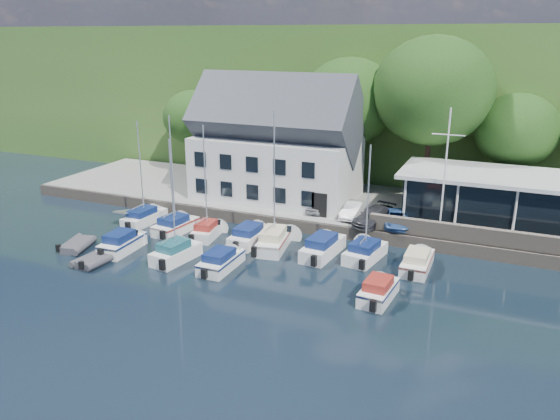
% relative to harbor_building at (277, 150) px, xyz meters
% --- Properties ---
extents(ground, '(180.00, 180.00, 0.00)m').
position_rel_harbor_building_xyz_m(ground, '(7.00, -16.50, -5.35)').
color(ground, black).
rests_on(ground, ground).
extents(quay, '(60.00, 13.00, 1.00)m').
position_rel_harbor_building_xyz_m(quay, '(7.00, 1.00, -4.85)').
color(quay, gray).
rests_on(quay, ground).
extents(quay_face, '(60.00, 0.30, 1.00)m').
position_rel_harbor_building_xyz_m(quay_face, '(7.00, -5.50, -4.85)').
color(quay_face, '#6C6356').
rests_on(quay_face, ground).
extents(hillside, '(160.00, 75.00, 16.00)m').
position_rel_harbor_building_xyz_m(hillside, '(7.00, 45.50, 2.65)').
color(hillside, '#315921').
rests_on(hillside, ground).
extents(field_patch, '(50.00, 30.00, 0.30)m').
position_rel_harbor_building_xyz_m(field_patch, '(15.00, 53.50, 10.80)').
color(field_patch, '#4D5E2F').
rests_on(field_patch, hillside).
extents(harbor_building, '(14.40, 8.20, 8.70)m').
position_rel_harbor_building_xyz_m(harbor_building, '(0.00, 0.00, 0.00)').
color(harbor_building, silver).
rests_on(harbor_building, quay).
extents(club_pavilion, '(13.20, 7.20, 4.10)m').
position_rel_harbor_building_xyz_m(club_pavilion, '(18.00, -0.50, -2.30)').
color(club_pavilion, black).
rests_on(club_pavilion, quay).
extents(seawall, '(18.00, 0.50, 1.20)m').
position_rel_harbor_building_xyz_m(seawall, '(19.00, -5.10, -3.75)').
color(seawall, '#6C6356').
rests_on(seawall, quay).
extents(gangway, '(1.20, 6.00, 1.40)m').
position_rel_harbor_building_xyz_m(gangway, '(-9.50, -7.50, -5.35)').
color(gangway, silver).
rests_on(gangway, ground).
extents(car_silver, '(2.05, 3.51, 1.12)m').
position_rel_harbor_building_xyz_m(car_silver, '(4.66, -2.71, -3.79)').
color(car_silver, '#B1B2B6').
rests_on(car_silver, quay).
extents(car_white, '(1.51, 3.84, 1.24)m').
position_rel_harbor_building_xyz_m(car_white, '(8.08, -2.96, -3.73)').
color(car_white, silver).
rests_on(car_white, quay).
extents(car_dgrey, '(2.93, 4.84, 1.31)m').
position_rel_harbor_building_xyz_m(car_dgrey, '(9.99, -4.00, -3.69)').
color(car_dgrey, '#313237').
rests_on(car_dgrey, quay).
extents(car_blue, '(2.54, 4.04, 1.29)m').
position_rel_harbor_building_xyz_m(car_blue, '(11.69, -3.72, -3.71)').
color(car_blue, '#2E518E').
rests_on(car_blue, quay).
extents(flagpole, '(2.24, 0.20, 9.35)m').
position_rel_harbor_building_xyz_m(flagpole, '(15.06, -4.58, 0.32)').
color(flagpole, silver).
rests_on(flagpole, quay).
extents(tree_0, '(6.33, 6.33, 8.64)m').
position_rel_harbor_building_xyz_m(tree_0, '(-11.96, 5.38, -0.03)').
color(tree_0, '#183510').
rests_on(tree_0, quay).
extents(tree_1, '(7.43, 7.43, 10.15)m').
position_rel_harbor_building_xyz_m(tree_1, '(-4.50, 6.08, 0.73)').
color(tree_1, '#183510').
rests_on(tree_1, quay).
extents(tree_2, '(8.94, 8.94, 12.22)m').
position_rel_harbor_building_xyz_m(tree_2, '(4.83, 5.84, 1.76)').
color(tree_2, '#183510').
rests_on(tree_2, quay).
extents(tree_3, '(10.38, 10.38, 14.18)m').
position_rel_harbor_building_xyz_m(tree_3, '(12.41, 5.13, 2.74)').
color(tree_3, '#183510').
rests_on(tree_3, quay).
extents(tree_4, '(6.98, 6.98, 9.54)m').
position_rel_harbor_building_xyz_m(tree_4, '(19.45, 6.21, 0.42)').
color(tree_4, '#183510').
rests_on(tree_4, quay).
extents(boat_r1_0, '(2.13, 6.22, 8.26)m').
position_rel_harbor_building_xyz_m(boat_r1_0, '(-8.40, -8.57, -1.22)').
color(boat_r1_0, silver).
rests_on(boat_r1_0, ground).
extents(boat_r1_1, '(2.70, 5.98, 8.61)m').
position_rel_harbor_building_xyz_m(boat_r1_1, '(-4.76, -9.39, -1.04)').
color(boat_r1_1, silver).
rests_on(boat_r1_1, ground).
extents(boat_r1_2, '(2.34, 5.11, 8.21)m').
position_rel_harbor_building_xyz_m(boat_r1_2, '(-1.82, -9.39, -1.25)').
color(boat_r1_2, silver).
rests_on(boat_r1_2, ground).
extents(boat_r1_3, '(2.01, 6.12, 1.44)m').
position_rel_harbor_building_xyz_m(boat_r1_3, '(1.72, -9.10, -4.63)').
color(boat_r1_3, silver).
rests_on(boat_r1_3, ground).
extents(boat_r1_4, '(3.06, 7.07, 9.45)m').
position_rel_harbor_building_xyz_m(boat_r1_4, '(3.90, -9.36, -0.63)').
color(boat_r1_4, silver).
rests_on(boat_r1_4, ground).
extents(boat_r1_5, '(2.51, 6.80, 1.57)m').
position_rel_harbor_building_xyz_m(boat_r1_5, '(7.66, -9.27, -4.57)').
color(boat_r1_5, silver).
rests_on(boat_r1_5, ground).
extents(boat_r1_6, '(2.91, 6.00, 8.68)m').
position_rel_harbor_building_xyz_m(boat_r1_6, '(10.64, -8.83, -1.01)').
color(boat_r1_6, silver).
rests_on(boat_r1_6, ground).
extents(boat_r1_7, '(1.87, 5.94, 1.38)m').
position_rel_harbor_building_xyz_m(boat_r1_7, '(14.31, -9.11, -4.66)').
color(boat_r1_7, silver).
rests_on(boat_r1_7, ground).
extents(boat_r2_0, '(2.18, 5.74, 1.52)m').
position_rel_harbor_building_xyz_m(boat_r2_0, '(-6.08, -14.32, -4.59)').
color(boat_r2_0, silver).
rests_on(boat_r2_0, ground).
extents(boat_r2_1, '(2.65, 5.73, 9.30)m').
position_rel_harbor_building_xyz_m(boat_r2_1, '(-1.47, -14.28, -0.70)').
color(boat_r2_1, silver).
rests_on(boat_r2_1, ground).
extents(boat_r2_2, '(1.96, 5.67, 1.37)m').
position_rel_harbor_building_xyz_m(boat_r2_2, '(2.09, -14.23, -4.66)').
color(boat_r2_2, silver).
rests_on(boat_r2_2, ground).
extents(boat_r2_4, '(2.15, 5.22, 1.44)m').
position_rel_harbor_building_xyz_m(boat_r2_4, '(12.95, -14.48, -4.63)').
color(boat_r2_4, silver).
rests_on(boat_r2_4, ground).
extents(dinghy_0, '(2.72, 3.62, 0.75)m').
position_rel_harbor_building_xyz_m(dinghy_0, '(-9.49, -15.23, -4.97)').
color(dinghy_0, '#3C3B41').
rests_on(dinghy_0, ground).
extents(dinghy_1, '(2.21, 3.39, 0.75)m').
position_rel_harbor_building_xyz_m(dinghy_1, '(-6.32, -16.90, -4.97)').
color(dinghy_1, '#3C3B41').
rests_on(dinghy_1, ground).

